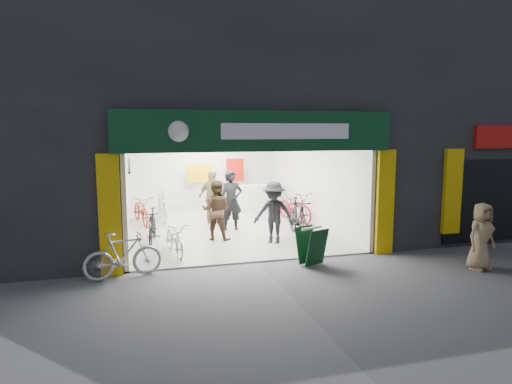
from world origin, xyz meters
name	(u,v)px	position (x,y,z in m)	size (l,w,h in m)	color
ground	(258,263)	(0.00, 0.00, 0.00)	(60.00, 60.00, 0.00)	#56565B
building	(244,92)	(0.91, 4.99, 4.31)	(17.00, 10.27, 8.00)	#232326
bike_left_front	(175,238)	(-1.80, 1.19, 0.42)	(0.55, 1.59, 0.84)	#A9A9AD
bike_left_midfront	(152,226)	(-2.28, 2.50, 0.48)	(0.45, 1.59, 0.96)	black
bike_left_midback	(141,210)	(-2.50, 5.26, 0.47)	(0.62, 1.79, 0.94)	maroon
bike_left_back	(162,205)	(-1.80, 5.52, 0.56)	(0.53, 1.88, 1.13)	#B8B7BD
bike_right_front	(298,218)	(1.80, 2.14, 0.57)	(0.53, 1.89, 1.13)	black
bike_right_mid	(295,207)	(2.50, 4.25, 0.52)	(0.69, 1.97, 1.03)	maroon
bike_right_back	(279,198)	(2.50, 5.93, 0.56)	(0.53, 1.87, 1.12)	#AEAFB3
parked_bike	(123,255)	(-3.01, -0.30, 0.49)	(0.46, 1.64, 0.98)	#B3B4B8
customer_a	(231,201)	(0.13, 3.45, 0.93)	(0.68, 0.45, 1.86)	black
customer_b	(216,211)	(-0.54, 2.38, 0.85)	(0.83, 0.65, 1.70)	#3E2B1C
customer_c	(274,213)	(0.88, 1.55, 0.86)	(1.10, 0.64, 1.71)	black
customer_d	(213,198)	(-0.24, 4.54, 0.89)	(1.05, 0.44, 1.78)	olive
pedestrian_near	(481,236)	(4.61, -1.80, 0.75)	(0.73, 0.48, 1.50)	#9B805A
sandwich_board	(311,245)	(1.13, -0.50, 0.47)	(0.73, 0.73, 0.86)	#0D3719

